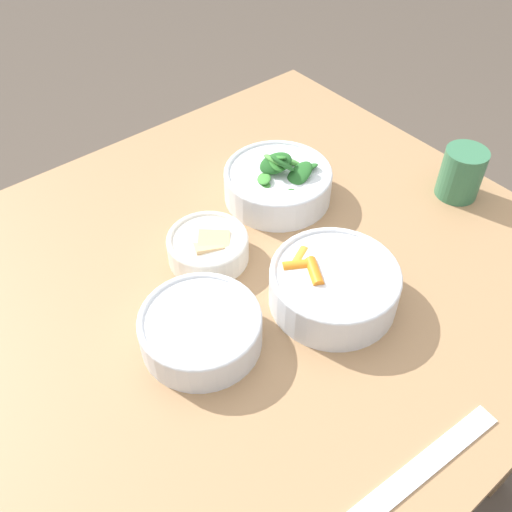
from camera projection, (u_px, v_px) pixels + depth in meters
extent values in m
plane|color=#4C4238|center=(258.00, 467.00, 1.48)|extent=(10.00, 10.00, 0.00)
cube|color=#99724C|center=(259.00, 271.00, 0.94)|extent=(0.98, 0.92, 0.03)
cube|color=olive|center=(285.00, 213.00, 1.62)|extent=(0.06, 0.06, 0.73)
cylinder|color=silver|center=(334.00, 287.00, 0.86)|extent=(0.20, 0.20, 0.06)
torus|color=silver|center=(336.00, 273.00, 0.84)|extent=(0.20, 0.20, 0.01)
cylinder|color=orange|center=(350.00, 299.00, 0.82)|extent=(0.06, 0.04, 0.02)
cylinder|color=orange|center=(317.00, 277.00, 0.85)|extent=(0.03, 0.05, 0.02)
cylinder|color=orange|center=(332.00, 292.00, 0.83)|extent=(0.05, 0.05, 0.02)
cylinder|color=orange|center=(299.00, 260.00, 0.87)|extent=(0.05, 0.04, 0.02)
cylinder|color=orange|center=(299.00, 285.00, 0.84)|extent=(0.04, 0.06, 0.02)
cylinder|color=orange|center=(298.00, 265.00, 0.85)|extent=(0.05, 0.04, 0.02)
cylinder|color=orange|center=(314.00, 272.00, 0.84)|extent=(0.04, 0.05, 0.02)
cylinder|color=silver|center=(278.00, 185.00, 1.04)|extent=(0.20, 0.20, 0.06)
torus|color=silver|center=(278.00, 172.00, 1.02)|extent=(0.20, 0.20, 0.01)
ellipsoid|color=#2D7028|center=(278.00, 158.00, 1.00)|extent=(0.03, 0.04, 0.03)
ellipsoid|color=#235B23|center=(276.00, 163.00, 1.00)|extent=(0.07, 0.07, 0.05)
ellipsoid|color=#2D7028|center=(277.00, 164.00, 1.00)|extent=(0.04, 0.05, 0.02)
ellipsoid|color=#235B23|center=(307.00, 168.00, 1.02)|extent=(0.05, 0.04, 0.03)
ellipsoid|color=#3D8433|center=(257.00, 193.00, 0.99)|extent=(0.06, 0.04, 0.03)
ellipsoid|color=#4C933D|center=(275.00, 161.00, 1.01)|extent=(0.04, 0.06, 0.04)
ellipsoid|color=#235B23|center=(283.00, 163.00, 0.99)|extent=(0.05, 0.06, 0.05)
ellipsoid|color=#3D8433|center=(243.00, 174.00, 1.03)|extent=(0.04, 0.04, 0.03)
ellipsoid|color=#3D8433|center=(264.00, 179.00, 1.00)|extent=(0.04, 0.05, 0.02)
ellipsoid|color=#4C933D|center=(289.00, 161.00, 1.04)|extent=(0.06, 0.06, 0.05)
ellipsoid|color=#235B23|center=(299.00, 174.00, 1.00)|extent=(0.06, 0.04, 0.04)
ellipsoid|color=#2D7028|center=(295.00, 198.00, 0.98)|extent=(0.03, 0.04, 0.04)
cylinder|color=silver|center=(201.00, 330.00, 0.81)|extent=(0.18, 0.18, 0.05)
torus|color=silver|center=(200.00, 319.00, 0.79)|extent=(0.18, 0.18, 0.01)
cylinder|color=#936042|center=(201.00, 334.00, 0.81)|extent=(0.16, 0.16, 0.03)
ellipsoid|color=#A36B4C|center=(162.00, 314.00, 0.81)|extent=(0.01, 0.01, 0.01)
ellipsoid|color=#A36B4C|center=(217.00, 309.00, 0.82)|extent=(0.01, 0.01, 0.01)
ellipsoid|color=#8E5B3D|center=(228.00, 353.00, 0.77)|extent=(0.01, 0.01, 0.01)
ellipsoid|color=#8E5B3D|center=(191.00, 301.00, 0.83)|extent=(0.01, 0.01, 0.01)
ellipsoid|color=#8E5B3D|center=(149.00, 322.00, 0.80)|extent=(0.01, 0.01, 0.01)
ellipsoid|color=#8E5B3D|center=(222.00, 330.00, 0.79)|extent=(0.01, 0.01, 0.01)
ellipsoid|color=#A36B4C|center=(224.00, 352.00, 0.77)|extent=(0.01, 0.01, 0.01)
ellipsoid|color=#8E5B3D|center=(242.00, 322.00, 0.80)|extent=(0.01, 0.01, 0.01)
ellipsoid|color=#8E5B3D|center=(176.00, 316.00, 0.81)|extent=(0.01, 0.01, 0.01)
ellipsoid|color=#8E5B3D|center=(214.00, 345.00, 0.78)|extent=(0.01, 0.01, 0.01)
ellipsoid|color=#AD7551|center=(186.00, 298.00, 0.83)|extent=(0.01, 0.01, 0.01)
ellipsoid|color=#8E5B3D|center=(183.00, 367.00, 0.75)|extent=(0.01, 0.01, 0.01)
ellipsoid|color=#A36B4C|center=(224.00, 295.00, 0.84)|extent=(0.01, 0.01, 0.01)
ellipsoid|color=#A36B4C|center=(206.00, 305.00, 0.83)|extent=(0.01, 0.01, 0.01)
ellipsoid|color=#8E5B3D|center=(219.00, 288.00, 0.85)|extent=(0.01, 0.01, 0.01)
ellipsoid|color=#AD7551|center=(247.00, 323.00, 0.80)|extent=(0.01, 0.01, 0.01)
cylinder|color=tan|center=(198.00, 338.00, 0.78)|extent=(0.02, 0.02, 0.01)
cylinder|color=beige|center=(157.00, 339.00, 0.78)|extent=(0.03, 0.03, 0.01)
cylinder|color=#E0A88E|center=(210.00, 359.00, 0.76)|extent=(0.03, 0.03, 0.01)
cylinder|color=tan|center=(174.00, 352.00, 0.76)|extent=(0.03, 0.03, 0.01)
cylinder|color=beige|center=(183.00, 355.00, 0.76)|extent=(0.03, 0.03, 0.01)
cylinder|color=silver|center=(208.00, 248.00, 0.93)|extent=(0.13, 0.13, 0.04)
torus|color=silver|center=(207.00, 239.00, 0.92)|extent=(0.13, 0.13, 0.01)
cube|color=tan|center=(215.00, 252.00, 0.92)|extent=(0.06, 0.06, 0.02)
cube|color=tan|center=(205.00, 242.00, 0.93)|extent=(0.05, 0.05, 0.02)
cube|color=tan|center=(209.00, 235.00, 0.93)|extent=(0.06, 0.06, 0.01)
cube|color=tan|center=(207.00, 243.00, 0.92)|extent=(0.06, 0.06, 0.02)
cube|color=tan|center=(214.00, 244.00, 0.91)|extent=(0.08, 0.08, 0.02)
cube|color=silver|center=(420.00, 469.00, 0.69)|extent=(0.26, 0.05, 0.00)
cylinder|color=#336B47|center=(461.00, 173.00, 1.03)|extent=(0.08, 0.08, 0.09)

